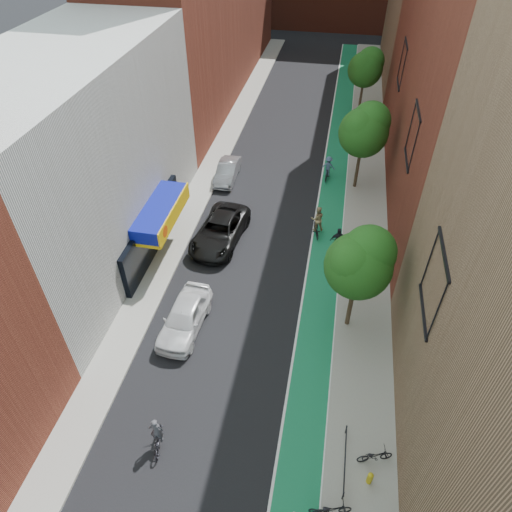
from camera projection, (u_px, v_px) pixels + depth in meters
The scene contains 19 objects.
ground at pixel (196, 492), 18.44m from camera, with size 160.00×160.00×0.00m, color black.
bike_lane at pixel (335, 172), 37.04m from camera, with size 2.00×68.00×0.01m, color #136E48.
sidewalk_left at pixel (216, 160), 38.41m from camera, with size 2.00×68.00×0.15m, color gray.
sidewalk_right at pixel (366, 175), 36.64m from camera, with size 3.00×68.00×0.15m, color gray.
building_left_white at pixel (74, 163), 26.36m from camera, with size 8.00×20.00×12.00m, color silver.
building_right_mid_red at pixel (483, 33), 28.64m from camera, with size 8.00×28.00×22.00m, color maroon.
tree_near at pixel (360, 262), 21.95m from camera, with size 3.40×3.36×6.42m.
tree_mid at pixel (365, 129), 32.12m from camera, with size 3.55×3.53×6.74m.
tree_far at pixel (366, 67), 42.70m from camera, with size 3.30×3.25×6.21m.
parked_car_white at pixel (185, 317), 24.36m from camera, with size 1.91×4.76×1.62m, color silver.
parked_car_black at pixel (220, 231), 29.96m from camera, with size 2.72×5.90×1.64m, color black.
parked_car_silver at pixel (227, 171), 35.86m from camera, with size 1.44×4.14×1.36m, color gray.
cyclist_lead at pixel (157, 438), 19.49m from camera, with size 0.93×1.73×1.92m.
cyclist_lane_near at pixel (317, 223), 30.39m from camera, with size 1.03×1.78×2.17m.
cyclist_lane_mid at pixel (338, 246), 28.81m from camera, with size 1.10×1.94×2.13m.
cyclist_lane_far at pixel (328, 169), 35.76m from camera, with size 1.08×1.63×1.91m.
parked_bike_near at pixel (332, 509), 17.42m from camera, with size 0.54×1.56×0.82m, color black.
parked_bike_far at pixel (375, 456), 18.99m from camera, with size 0.53×1.53×0.81m, color black.
fire_hydrant at pixel (370, 478), 18.35m from camera, with size 0.24×0.24×0.69m.
Camera 1 is at (3.81, -6.94, 19.35)m, focal length 32.00 mm.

